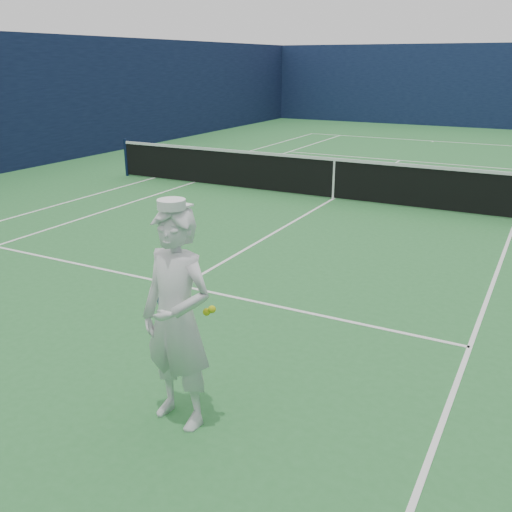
# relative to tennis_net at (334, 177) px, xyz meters

# --- Properties ---
(ground) EXTENTS (80.00, 80.00, 0.00)m
(ground) POSITION_rel_tennis_net_xyz_m (0.00, 0.00, -0.55)
(ground) COLOR #2B7135
(ground) RESTS_ON ground
(court_markings) EXTENTS (11.03, 23.83, 0.01)m
(court_markings) POSITION_rel_tennis_net_xyz_m (0.00, 0.00, -0.55)
(court_markings) COLOR white
(court_markings) RESTS_ON ground
(windscreen_fence) EXTENTS (20.12, 36.12, 4.00)m
(windscreen_fence) POSITION_rel_tennis_net_xyz_m (0.00, 0.00, 1.45)
(windscreen_fence) COLOR #101A3D
(windscreen_fence) RESTS_ON ground
(tennis_net) EXTENTS (12.88, 0.09, 1.07)m
(tennis_net) POSITION_rel_tennis_net_xyz_m (0.00, 0.00, 0.00)
(tennis_net) COLOR #141E4C
(tennis_net) RESTS_ON ground
(tennis_player) EXTENTS (0.81, 0.59, 2.12)m
(tennis_player) POSITION_rel_tennis_net_xyz_m (1.92, -9.15, 0.48)
(tennis_player) COLOR silver
(tennis_player) RESTS_ON ground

